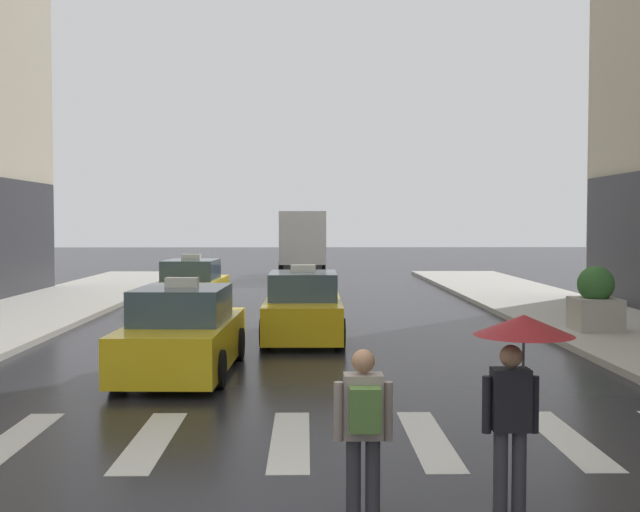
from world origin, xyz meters
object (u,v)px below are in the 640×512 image
Objects in this scene: taxi_third at (192,287)px; pedestrian_with_backpack at (364,423)px; taxi_lead at (183,335)px; taxi_second at (303,309)px; planter_mid_block at (596,301)px; box_truck at (301,242)px; pedestrian_with_umbrella at (519,359)px.

taxi_third reaches higher than pedestrian_with_backpack.
taxi_third is 18.21m from pedestrian_with_backpack.
taxi_lead is 4.77m from taxi_second.
taxi_second reaches higher than planter_mid_block.
taxi_third reaches higher than planter_mid_block.
taxi_third is 0.61× the size of box_truck.
box_truck is 3.91× the size of pedestrian_with_umbrella.
taxi_lead is 24.63m from box_truck.
taxi_second is at bearing -89.53° from box_truck.
taxi_third is at bearing 151.26° from planter_mid_block.
planter_mid_block is (7.24, 0.24, 0.15)m from taxi_second.
planter_mid_block is (7.41, -20.06, -0.98)m from box_truck.
taxi_second is at bearing 100.67° from pedestrian_with_umbrella.
pedestrian_with_umbrella is 12.59m from planter_mid_block.
box_truck reaches higher than taxi_second.
taxi_second is 2.35× the size of pedestrian_with_umbrella.
taxi_second is 20.33m from box_truck.
box_truck is at bearing 110.27° from planter_mid_block.
taxi_second is 2.84× the size of planter_mid_block.
taxi_third is (-1.39, 10.41, 0.00)m from taxi_lead.
taxi_lead is 2.87× the size of planter_mid_block.
taxi_lead is at bearing -82.39° from taxi_third.
planter_mid_block is at bearing 25.17° from taxi_lead.
taxi_lead is 1.00× the size of taxi_third.
pedestrian_with_backpack is (-1.51, -0.27, -0.54)m from pedestrian_with_umbrella.
box_truck is 31.83m from pedestrian_with_backpack.
planter_mid_block is (5.12, 11.48, -0.64)m from pedestrian_with_umbrella.
pedestrian_with_umbrella reaches higher than pedestrian_with_backpack.
taxi_third is 2.79× the size of pedestrian_with_backpack.
pedestrian_with_umbrella reaches higher than taxi_lead.
taxi_second is at bearing 93.00° from pedestrian_with_backpack.
planter_mid_block is at bearing 60.53° from pedestrian_with_backpack.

